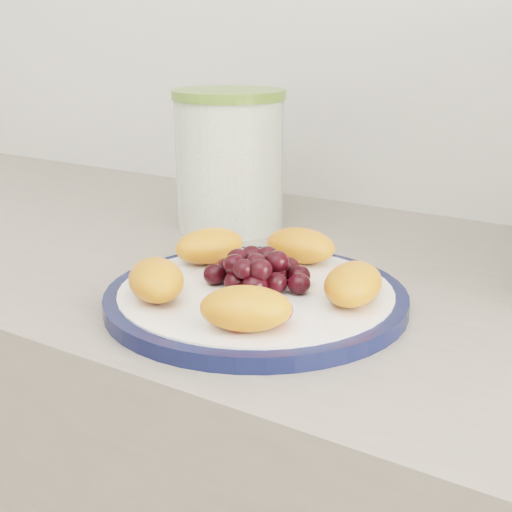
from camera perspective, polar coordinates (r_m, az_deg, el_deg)
The scene contains 5 objects.
plate_rim at distance 0.68m, azimuth 0.00°, elevation -3.40°, with size 0.29×0.29×0.01m, color #0F173B.
plate_face at distance 0.68m, azimuth 0.00°, elevation -3.32°, with size 0.26×0.26×0.02m, color white.
canister at distance 0.93m, azimuth -2.13°, elevation 7.30°, with size 0.14×0.14×0.17m, color #405D1F.
canister_lid at distance 0.92m, azimuth -2.20°, elevation 12.79°, with size 0.15×0.15×0.01m, color olive.
fruit_plate at distance 0.67m, azimuth -0.14°, elevation -1.31°, with size 0.25×0.24×0.04m.
Camera 1 is at (0.23, 0.54, 1.16)m, focal length 50.00 mm.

